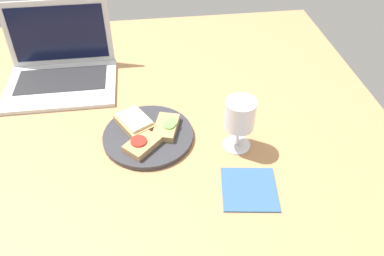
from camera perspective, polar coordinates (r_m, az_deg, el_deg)
The scene contains 8 objects.
wooden_table at distance 108.74cm, azimuth -5.77°, elevation -0.82°, with size 140.00×140.00×3.00cm, color #B27F51.
plate at distance 104.89cm, azimuth -6.68°, elevation -1.18°, with size 25.07×25.07×1.51cm, color #333338.
sandwich_with_tomato at distance 100.10cm, azimuth -7.62°, elevation -2.46°, with size 10.90×10.91×2.39cm.
sandwich_with_cucumber at distance 104.48cm, azimuth -3.92°, elevation 0.19°, with size 8.73×11.53×2.35cm.
sandwich_with_cheese at distance 106.54cm, azimuth -8.74°, elevation 0.93°, with size 12.15×13.48×2.88cm.
wine_glass at distance 96.37cm, azimuth 7.28°, elevation 1.75°, with size 7.94×7.94×15.12cm.
laptop at distance 131.93cm, azimuth -19.42°, elevation 8.90°, with size 35.05×28.45×23.00cm.
napkin at distance 93.25cm, azimuth 8.72°, elevation -9.17°, with size 13.25×13.43×0.40cm, color #33598C.
Camera 1 is at (0.51, -79.79, 75.38)cm, focal length 35.00 mm.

